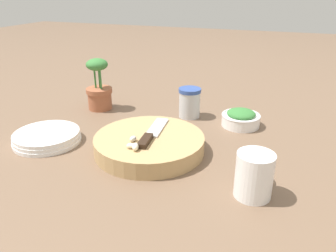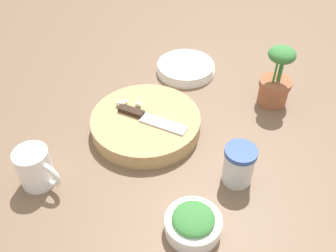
% 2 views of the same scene
% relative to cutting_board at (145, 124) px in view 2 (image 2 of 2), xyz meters
% --- Properties ---
extents(ground_plane, '(5.00, 5.00, 0.00)m').
position_rel_cutting_board_xyz_m(ground_plane, '(-0.00, 0.10, -0.02)').
color(ground_plane, brown).
extents(cutting_board, '(0.29, 0.29, 0.04)m').
position_rel_cutting_board_xyz_m(cutting_board, '(0.00, 0.00, 0.00)').
color(cutting_board, tan).
rests_on(cutting_board, ground_plane).
extents(chef_knife, '(0.05, 0.19, 0.01)m').
position_rel_cutting_board_xyz_m(chef_knife, '(-0.00, 0.01, 0.03)').
color(chef_knife, black).
rests_on(chef_knife, cutting_board).
extents(garlic_cloves, '(0.05, 0.07, 0.02)m').
position_rel_cutting_board_xyz_m(garlic_cloves, '(-0.01, -0.07, 0.03)').
color(garlic_cloves, '#F2E6C4').
rests_on(garlic_cloves, cutting_board).
extents(herb_bowl, '(0.12, 0.12, 0.05)m').
position_rel_cutting_board_xyz_m(herb_bowl, '(0.19, 0.26, 0.00)').
color(herb_bowl, white).
rests_on(herb_bowl, ground_plane).
extents(spice_jar, '(0.07, 0.07, 0.10)m').
position_rel_cutting_board_xyz_m(spice_jar, '(0.02, 0.27, 0.03)').
color(spice_jar, silver).
rests_on(spice_jar, ground_plane).
extents(coffee_mug, '(0.08, 0.11, 0.10)m').
position_rel_cutting_board_xyz_m(coffee_mug, '(0.28, -0.10, 0.03)').
color(coffee_mug, white).
rests_on(coffee_mug, ground_plane).
extents(plate_stack, '(0.18, 0.18, 0.03)m').
position_rel_cutting_board_xyz_m(plate_stack, '(-0.29, -0.05, -0.01)').
color(plate_stack, white).
rests_on(plate_stack, ground_plane).
extents(potted_herb, '(0.09, 0.09, 0.18)m').
position_rel_cutting_board_xyz_m(potted_herb, '(-0.29, 0.24, 0.05)').
color(potted_herb, '#A35B3D').
rests_on(potted_herb, ground_plane).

